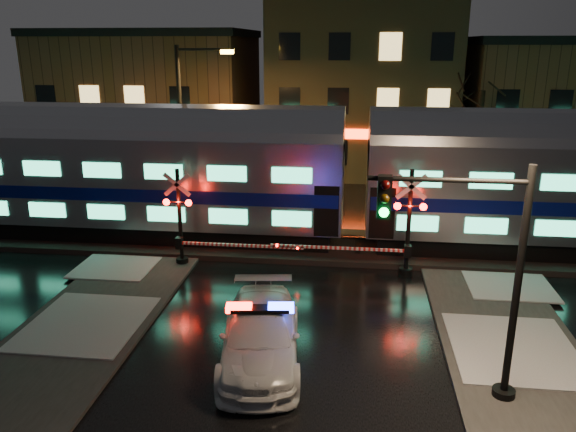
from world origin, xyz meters
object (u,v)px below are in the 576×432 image
object	(u,v)px
crossing_signal_right	(399,233)
streetlight	(187,121)
traffic_light	(477,281)
police_car	(260,335)
crossing_signal_left	(188,228)

from	to	relation	value
crossing_signal_right	streetlight	world-z (taller)	streetlight
crossing_signal_right	traffic_light	xyz separation A→B (m)	(1.23, -7.69, 1.47)
police_car	crossing_signal_right	xyz separation A→B (m)	(4.19, 6.56, 0.95)
crossing_signal_left	streetlight	size ratio (longest dim) A/B	0.66
crossing_signal_right	crossing_signal_left	size ratio (longest dim) A/B	1.06
streetlight	police_car	bearing A→B (deg)	-66.04
crossing_signal_right	streetlight	size ratio (longest dim) A/B	0.69
crossing_signal_left	traffic_light	xyz separation A→B (m)	(9.39, -7.68, 1.57)
police_car	streetlight	distance (m)	15.08
crossing_signal_right	streetlight	distance (m)	12.51
streetlight	crossing_signal_left	bearing A→B (deg)	-74.07
crossing_signal_right	crossing_signal_left	xyz separation A→B (m)	(-8.16, -0.00, -0.10)
traffic_light	police_car	bearing A→B (deg)	164.24
police_car	crossing_signal_left	size ratio (longest dim) A/B	0.99
crossing_signal_right	traffic_light	world-z (taller)	traffic_light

